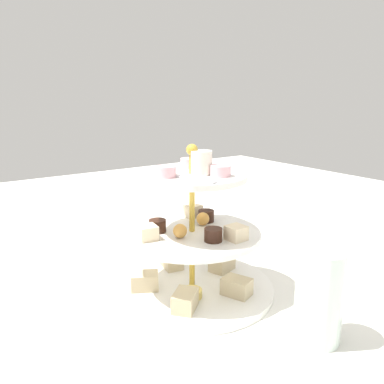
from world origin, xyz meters
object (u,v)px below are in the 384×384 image
(water_glass_short_left, at_px, (175,231))
(teacup_with_saucer, at_px, (229,234))
(tiered_serving_stand, at_px, (192,246))
(butter_knife_right, at_px, (316,263))
(water_glass_tall_right, at_px, (319,296))

(water_glass_short_left, xyz_separation_m, teacup_with_saucer, (0.08, 0.11, -0.01))
(tiered_serving_stand, height_order, butter_knife_right, tiered_serving_stand)
(water_glass_tall_right, bearing_deg, teacup_with_saucer, 158.66)
(water_glass_short_left, bearing_deg, butter_knife_right, 33.58)
(teacup_with_saucer, bearing_deg, water_glass_short_left, -125.37)
(tiered_serving_stand, height_order, water_glass_short_left, tiered_serving_stand)
(teacup_with_saucer, xyz_separation_m, butter_knife_right, (0.20, 0.07, -0.02))
(tiered_serving_stand, relative_size, water_glass_tall_right, 2.13)
(tiered_serving_stand, xyz_separation_m, water_glass_short_left, (-0.21, 0.10, -0.05))
(teacup_with_saucer, bearing_deg, tiered_serving_stand, -55.81)
(water_glass_short_left, distance_m, teacup_with_saucer, 0.13)
(butter_knife_right, bearing_deg, water_glass_short_left, 46.86)
(water_glass_tall_right, distance_m, butter_knife_right, 0.28)
(tiered_serving_stand, bearing_deg, butter_knife_right, 78.37)
(tiered_serving_stand, bearing_deg, water_glass_tall_right, 15.28)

